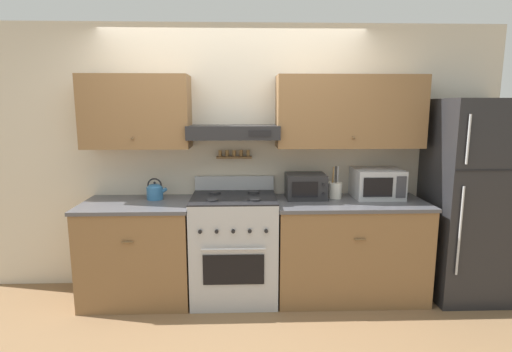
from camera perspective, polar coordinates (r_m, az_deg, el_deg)
ground_plane at (r=3.67m, az=-3.16°, el=-19.10°), size 16.00×16.00×0.00m
wall_back at (r=3.87m, az=-1.94°, el=4.65°), size 5.20×0.46×2.55m
counter_left at (r=3.92m, az=-16.38°, el=-10.19°), size 0.99×0.69×0.92m
counter_right at (r=3.92m, az=13.09°, el=-10.01°), size 1.38×0.69×0.92m
stove_range at (r=3.78m, az=-3.12°, el=-10.05°), size 0.77×0.69×1.11m
refrigerator at (r=4.20m, az=28.03°, el=-3.04°), size 0.67×0.71×1.85m
tea_kettle at (r=3.86m, az=-14.23°, el=-2.08°), size 0.19×0.15×0.20m
microwave at (r=3.98m, az=16.84°, el=-0.97°), size 0.44×0.40×0.28m
utensil_crock at (r=3.87m, az=11.20°, el=-1.93°), size 0.13×0.13×0.30m
toaster_oven at (r=3.80m, az=7.08°, el=-1.44°), size 0.37×0.32×0.23m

